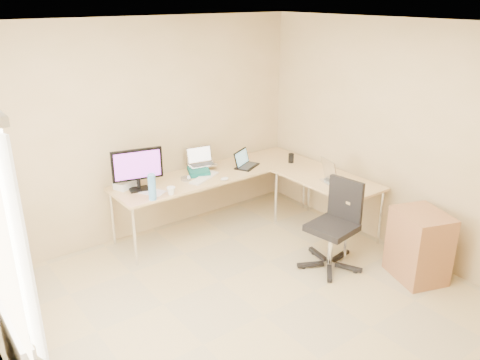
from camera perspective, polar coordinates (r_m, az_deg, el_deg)
floor at (r=4.73m, az=2.79°, el=-15.66°), size 4.50×4.50×0.00m
ceiling at (r=3.79m, az=3.51°, el=17.59°), size 4.50×4.50×0.00m
wall_back at (r=5.89m, az=-11.12°, el=5.71°), size 4.50×0.00×4.50m
wall_right at (r=5.60m, az=19.88°, el=4.01°), size 0.00×4.50×4.50m
desk_main at (r=6.21m, az=-2.87°, el=-2.24°), size 2.65×0.70×0.73m
desk_return at (r=6.11m, az=10.10°, el=-3.01°), size 0.70×1.30×0.73m
monitor at (r=5.56m, az=-11.98°, el=1.20°), size 0.60×0.31×0.49m
book_stack at (r=6.05m, az=-4.89°, el=1.07°), size 0.37×0.41×0.06m
laptop_center at (r=6.13m, az=-4.54°, el=2.74°), size 0.39×0.32×0.22m
laptop_black at (r=6.23m, az=0.84°, el=2.51°), size 0.42×0.38×0.21m
keyboard at (r=5.87m, az=-4.25°, el=0.26°), size 0.48×0.32×0.02m
mouse at (r=5.81m, az=-1.82°, el=0.15°), size 0.12×0.08×0.04m
mug at (r=5.44m, az=-8.14°, el=-1.27°), size 0.11×0.11×0.09m
cd_stack at (r=5.86m, az=-6.39°, el=0.17°), size 0.17×0.17×0.03m
water_bottle at (r=5.31m, az=-10.33°, el=-0.81°), size 0.09×0.09×0.30m
papers at (r=5.55m, az=-10.26°, el=-1.41°), size 0.29×0.32×0.01m
white_box at (r=5.73m, az=-13.43°, el=-0.53°), size 0.27×0.24×0.08m
desk_fan at (r=5.75m, az=-12.24°, el=0.69°), size 0.28×0.28×0.28m
black_cup at (r=6.43m, az=6.04°, el=2.57°), size 0.08×0.08×0.12m
laptop_return at (r=5.82m, az=11.48°, el=0.85°), size 0.44×0.38×0.25m
office_chair at (r=5.31m, az=10.80°, el=-5.30°), size 0.67×0.67×0.99m
cabinet at (r=5.43m, az=20.32°, el=-7.37°), size 0.61×0.67×0.77m
radiator at (r=4.14m, az=-24.61°, el=-17.95°), size 0.09×0.80×0.55m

